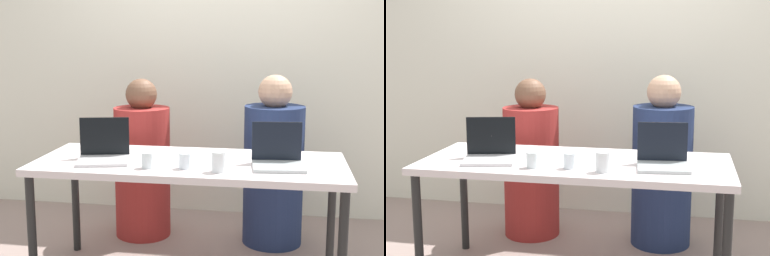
{
  "view_description": "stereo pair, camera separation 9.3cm",
  "coord_description": "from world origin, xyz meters",
  "views": [
    {
      "loc": [
        0.52,
        -2.99,
        1.46
      ],
      "look_at": [
        0.0,
        0.07,
        0.92
      ],
      "focal_mm": 50.0,
      "sensor_mm": 36.0,
      "label": 1
    },
    {
      "loc": [
        0.61,
        -2.97,
        1.46
      ],
      "look_at": [
        0.0,
        0.07,
        0.92
      ],
      "focal_mm": 50.0,
      "sensor_mm": 36.0,
      "label": 2
    }
  ],
  "objects": [
    {
      "name": "laptop_front_right",
      "position": [
        0.51,
        -0.05,
        0.79
      ],
      "size": [
        0.31,
        0.29,
        0.24
      ],
      "rotation": [
        0.0,
        0.0,
        0.11
      ],
      "color": "#B1B9BB",
      "rests_on": "desk"
    },
    {
      "name": "water_glass_left",
      "position": [
        -0.2,
        -0.21,
        0.78
      ],
      "size": [
        0.07,
        0.07,
        0.09
      ],
      "color": "silver",
      "rests_on": "desk"
    },
    {
      "name": "person_on_right",
      "position": [
        0.47,
        0.69,
        0.53
      ],
      "size": [
        0.5,
        0.5,
        1.2
      ],
      "rotation": [
        0.0,
        0.0,
        2.9
      ],
      "color": "navy",
      "rests_on": "ground"
    },
    {
      "name": "water_glass_center",
      "position": [
        0.01,
        -0.19,
        0.78
      ],
      "size": [
        0.07,
        0.07,
        0.09
      ],
      "color": "silver",
      "rests_on": "desk"
    },
    {
      "name": "laptop_front_left",
      "position": [
        -0.49,
        -0.08,
        0.79
      ],
      "size": [
        0.34,
        0.31,
        0.24
      ],
      "rotation": [
        0.0,
        0.0,
        0.23
      ],
      "color": "silver",
      "rests_on": "desk"
    },
    {
      "name": "water_glass_right",
      "position": [
        0.19,
        -0.23,
        0.79
      ],
      "size": [
        0.08,
        0.08,
        0.11
      ],
      "color": "white",
      "rests_on": "desk"
    },
    {
      "name": "person_on_left",
      "position": [
        -0.47,
        0.69,
        0.51
      ],
      "size": [
        0.47,
        0.47,
        1.16
      ],
      "rotation": [
        0.0,
        0.0,
        2.97
      ],
      "color": "#9F2B29",
      "rests_on": "ground"
    },
    {
      "name": "back_wall",
      "position": [
        0.0,
        1.35,
        1.2
      ],
      "size": [
        4.66,
        0.1,
        2.41
      ],
      "primitive_type": "cube",
      "color": "white",
      "rests_on": "ground"
    },
    {
      "name": "desk",
      "position": [
        0.0,
        0.0,
        0.68
      ],
      "size": [
        1.79,
        0.75,
        0.74
      ],
      "color": "silver",
      "rests_on": "ground"
    }
  ]
}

